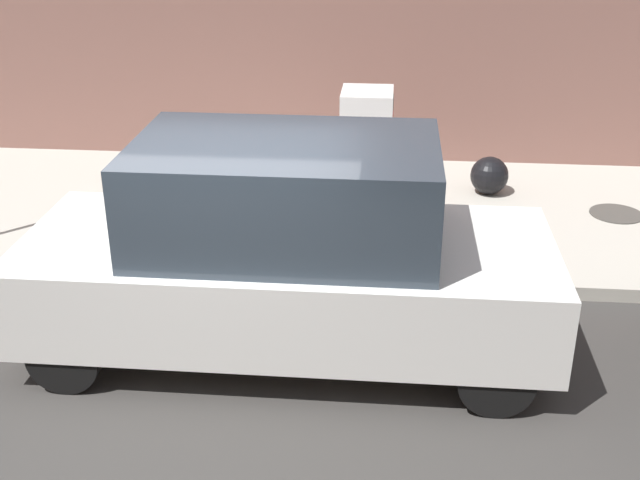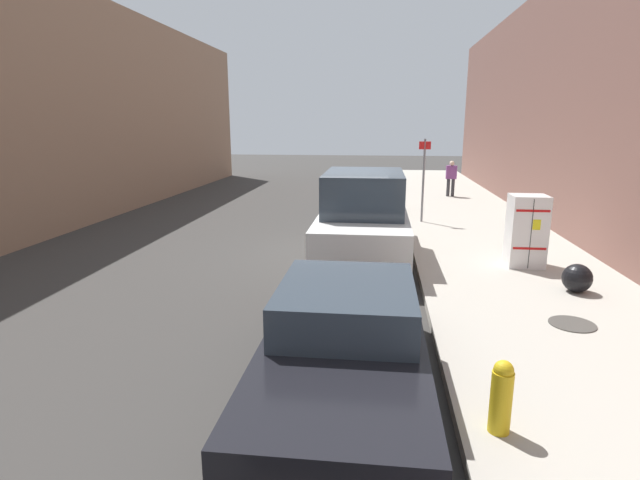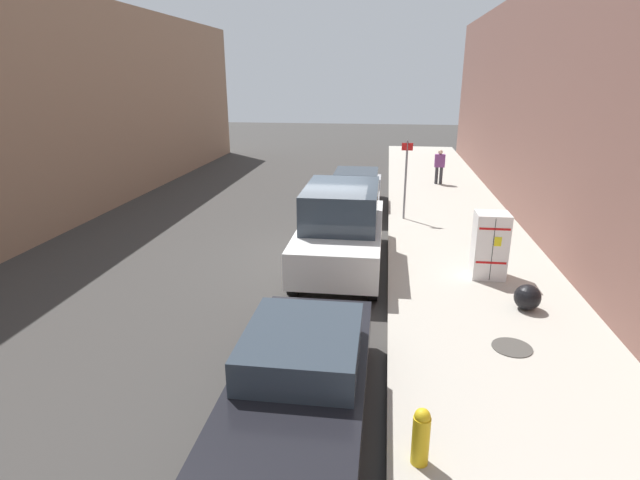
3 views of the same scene
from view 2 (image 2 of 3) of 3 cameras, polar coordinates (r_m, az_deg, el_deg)
ground_plane at (r=12.77m, az=2.01°, el=-1.52°), size 80.00×80.00×0.00m
sidewalk_slab at (r=13.05m, az=19.79°, el=-1.61°), size 4.21×44.00×0.16m
discarded_refrigerator at (r=11.80m, az=22.52°, el=0.98°), size 0.77×0.69×1.57m
manhole_cover at (r=8.87m, az=26.87°, el=-8.55°), size 0.70×0.70×0.02m
street_sign_post at (r=16.14m, az=11.75°, el=7.17°), size 0.36×0.07×2.61m
fire_hydrant at (r=5.57m, az=20.02°, el=-16.38°), size 0.22×0.22×0.78m
trash_bag at (r=10.46m, az=27.32°, el=-3.89°), size 0.54×0.54×0.54m
pedestrian_walking_far at (r=22.26m, az=14.76°, el=7.04°), size 0.44×0.22×1.51m
parked_sedan_silver at (r=17.93m, az=5.61°, el=5.08°), size 1.79×4.60×1.40m
parked_van_white at (r=11.93m, az=4.98°, el=2.59°), size 2.05×5.03×2.14m
parked_sedan_dark at (r=6.08m, az=2.94°, el=-11.47°), size 1.83×4.69×1.37m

